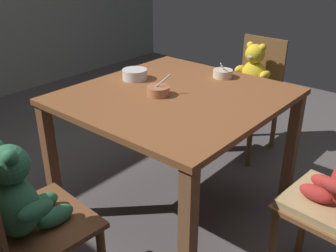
{
  "coord_description": "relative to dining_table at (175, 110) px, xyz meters",
  "views": [
    {
      "loc": [
        -1.47,
        -1.19,
        1.43
      ],
      "look_at": [
        0.0,
        0.05,
        0.52
      ],
      "focal_mm": 41.33,
      "sensor_mm": 36.0,
      "label": 1
    }
  ],
  "objects": [
    {
      "name": "porridge_bowl_white_far_center",
      "position": [
        0.03,
        0.33,
        0.13
      ],
      "size": [
        0.14,
        0.14,
        0.06
      ],
      "color": "silver",
      "rests_on": "dining_table"
    },
    {
      "name": "porridge_bowl_terracotta_center",
      "position": [
        -0.07,
        0.05,
        0.12
      ],
      "size": [
        0.12,
        0.12,
        0.11
      ],
      "color": "#B97149",
      "rests_on": "dining_table"
    },
    {
      "name": "teddy_chair_near_right",
      "position": [
        0.93,
        0.05,
        -0.1
      ],
      "size": [
        0.42,
        0.38,
        0.83
      ],
      "rotation": [
        0.0,
        0.0,
        3.11
      ],
      "color": "brown",
      "rests_on": "ground_plane"
    },
    {
      "name": "dining_table",
      "position": [
        0.0,
        0.0,
        0.0
      ],
      "size": [
        1.07,
        1.02,
        0.72
      ],
      "color": "brown",
      "rests_on": "ground_plane"
    },
    {
      "name": "porridge_bowl_cream_near_right",
      "position": [
        0.39,
        -0.04,
        0.12
      ],
      "size": [
        0.12,
        0.11,
        0.1
      ],
      "color": "beige",
      "rests_on": "dining_table"
    },
    {
      "name": "ground_plane",
      "position": [
        0.0,
        0.0,
        -0.65
      ],
      "size": [
        5.2,
        5.2,
        0.04
      ],
      "color": "#534D4D"
    },
    {
      "name": "teddy_chair_near_left",
      "position": [
        -0.94,
        -0.02,
        -0.08
      ],
      "size": [
        0.43,
        0.43,
        0.87
      ],
      "rotation": [
        0.0,
        0.0,
        -0.07
      ],
      "color": "brown",
      "rests_on": "ground_plane"
    }
  ]
}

